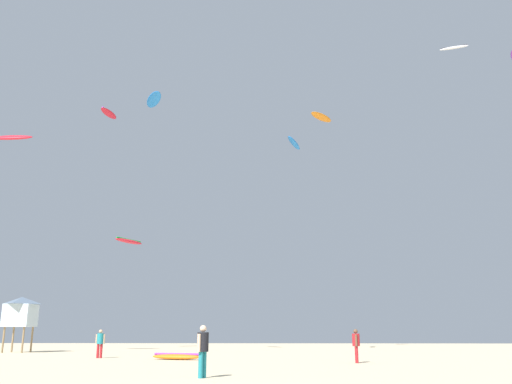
# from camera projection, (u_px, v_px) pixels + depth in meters

# --- Properties ---
(person_foreground) EXTENTS (0.41, 0.54, 1.79)m
(person_foreground) POSITION_uv_depth(u_px,v_px,m) (203.00, 347.00, 19.03)
(person_foreground) COLOR teal
(person_foreground) RESTS_ON ground
(person_midground) EXTENTS (0.55, 0.38, 1.68)m
(person_midground) POSITION_uv_depth(u_px,v_px,m) (100.00, 341.00, 32.75)
(person_midground) COLOR #B21E23
(person_midground) RESTS_ON ground
(person_left) EXTENTS (0.38, 0.56, 1.69)m
(person_left) POSITION_uv_depth(u_px,v_px,m) (356.00, 343.00, 27.77)
(person_left) COLOR #B21E23
(person_left) RESTS_ON ground
(kite_grounded_near) EXTENTS (3.17, 1.71, 0.38)m
(kite_grounded_near) POSITION_uv_depth(u_px,v_px,m) (177.00, 357.00, 30.76)
(kite_grounded_near) COLOR orange
(kite_grounded_near) RESTS_ON ground
(lifeguard_tower) EXTENTS (2.30, 2.30, 4.15)m
(lifeguard_tower) POSITION_uv_depth(u_px,v_px,m) (21.00, 311.00, 41.64)
(lifeguard_tower) COLOR #8C704C
(lifeguard_tower) RESTS_ON ground
(kite_aloft_0) EXTENTS (1.46, 3.28, 0.49)m
(kite_aloft_0) POSITION_uv_depth(u_px,v_px,m) (109.00, 113.00, 58.81)
(kite_aloft_0) COLOR red
(kite_aloft_1) EXTENTS (2.32, 3.45, 0.57)m
(kite_aloft_1) POSITION_uv_depth(u_px,v_px,m) (154.00, 100.00, 44.21)
(kite_aloft_1) COLOR blue
(kite_aloft_2) EXTENTS (2.60, 3.63, 0.49)m
(kite_aloft_2) POSITION_uv_depth(u_px,v_px,m) (129.00, 241.00, 52.61)
(kite_aloft_2) COLOR red
(kite_aloft_3) EXTENTS (2.41, 1.33, 0.50)m
(kite_aloft_3) POSITION_uv_depth(u_px,v_px,m) (454.00, 48.00, 45.06)
(kite_aloft_3) COLOR white
(kite_aloft_5) EXTENTS (3.31, 1.06, 0.73)m
(kite_aloft_5) POSITION_uv_depth(u_px,v_px,m) (12.00, 138.00, 41.05)
(kite_aloft_5) COLOR red
(kite_aloft_6) EXTENTS (2.78, 3.14, 0.49)m
(kite_aloft_6) POSITION_uv_depth(u_px,v_px,m) (321.00, 117.00, 53.75)
(kite_aloft_6) COLOR orange
(kite_aloft_7) EXTENTS (1.66, 3.31, 0.80)m
(kite_aloft_7) POSITION_uv_depth(u_px,v_px,m) (294.00, 143.00, 45.60)
(kite_aloft_7) COLOR blue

